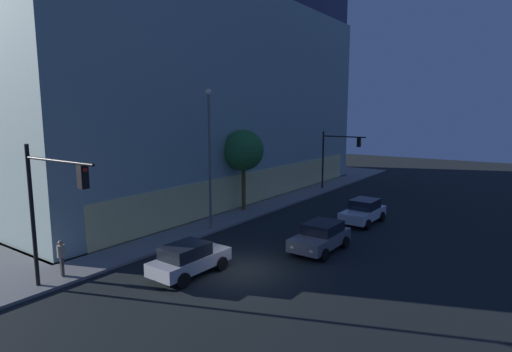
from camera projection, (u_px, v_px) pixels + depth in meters
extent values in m
plane|color=black|center=(243.00, 270.00, 20.64)|extent=(120.00, 120.00, 0.00)
cube|color=#4C4C51|center=(160.00, 186.00, 44.00)|extent=(38.34, 26.83, 0.15)
cube|color=#F3E58F|center=(259.00, 185.00, 36.37)|extent=(34.14, 0.60, 2.74)
cube|color=#90AAA5|center=(157.00, 100.00, 42.61)|extent=(37.94, 26.43, 18.15)
cylinder|color=black|center=(32.00, 216.00, 18.00)|extent=(0.18, 0.18, 6.40)
cylinder|color=black|center=(58.00, 161.00, 16.26)|extent=(0.16, 4.77, 0.12)
cube|color=black|center=(83.00, 177.00, 15.39)|extent=(0.32, 0.32, 0.90)
sphere|color=red|center=(85.00, 170.00, 15.25)|extent=(0.18, 0.18, 0.18)
cylinder|color=black|center=(323.00, 160.00, 42.14)|extent=(0.18, 0.18, 5.91)
cylinder|color=black|center=(344.00, 137.00, 40.45)|extent=(0.21, 4.50, 0.12)
cube|color=black|center=(359.00, 142.00, 39.61)|extent=(0.33, 0.33, 0.90)
sphere|color=yellow|center=(361.00, 142.00, 39.50)|extent=(0.18, 0.18, 0.18)
cylinder|color=slate|center=(210.00, 163.00, 27.08)|extent=(0.16, 0.16, 8.91)
sphere|color=#F9EFC6|center=(208.00, 92.00, 26.39)|extent=(0.44, 0.44, 0.44)
cylinder|color=brown|center=(244.00, 188.00, 32.82)|extent=(0.32, 0.32, 3.51)
sphere|color=#296F31|center=(243.00, 150.00, 32.35)|extent=(3.27, 3.27, 3.27)
cylinder|color=#4C473D|center=(63.00, 267.00, 19.39)|extent=(0.14, 0.14, 0.94)
cylinder|color=#4C473D|center=(62.00, 266.00, 19.52)|extent=(0.14, 0.14, 0.94)
cylinder|color=#A59984|center=(61.00, 251.00, 19.34)|extent=(0.36, 0.36, 0.58)
sphere|color=tan|center=(60.00, 243.00, 19.28)|extent=(0.24, 0.24, 0.24)
cube|color=#B7BABF|center=(190.00, 261.00, 20.01)|extent=(4.27, 1.84, 0.63)
cube|color=black|center=(185.00, 251.00, 19.66)|extent=(2.24, 1.62, 0.62)
cube|color=#F9F4CC|center=(211.00, 248.00, 21.96)|extent=(0.12, 0.20, 0.12)
cube|color=#F9F4CC|center=(226.00, 252.00, 21.34)|extent=(0.12, 0.20, 0.12)
cylinder|color=black|center=(197.00, 256.00, 21.61)|extent=(0.71, 0.26, 0.71)
cylinder|color=black|center=(221.00, 263.00, 20.59)|extent=(0.71, 0.26, 0.71)
cylinder|color=black|center=(158.00, 272.00, 19.52)|extent=(0.71, 0.26, 0.71)
cylinder|color=black|center=(183.00, 280.00, 18.50)|extent=(0.71, 0.26, 0.71)
cube|color=slate|center=(320.00, 239.00, 23.44)|extent=(4.35, 2.00, 0.68)
cube|color=black|center=(323.00, 227.00, 23.60)|extent=(2.30, 1.77, 0.59)
cube|color=#F9F4CC|center=(311.00, 251.00, 21.41)|extent=(0.12, 0.20, 0.12)
cube|color=#F9F4CC|center=(292.00, 247.00, 22.08)|extent=(0.12, 0.20, 0.12)
cylinder|color=black|center=(325.00, 255.00, 21.85)|extent=(0.70, 0.25, 0.70)
cylinder|color=black|center=(293.00, 248.00, 22.98)|extent=(0.70, 0.25, 0.70)
cylinder|color=black|center=(345.00, 242.00, 24.00)|extent=(0.70, 0.25, 0.70)
cylinder|color=black|center=(316.00, 236.00, 25.12)|extent=(0.70, 0.25, 0.70)
cube|color=silver|center=(363.00, 214.00, 29.37)|extent=(4.46, 2.01, 0.67)
cube|color=black|center=(365.00, 204.00, 29.53)|extent=(2.11, 1.75, 0.68)
cube|color=#F9F4CC|center=(358.00, 221.00, 27.34)|extent=(0.13, 0.20, 0.12)
cube|color=#F9F4CC|center=(342.00, 219.00, 28.01)|extent=(0.13, 0.20, 0.12)
cylinder|color=black|center=(368.00, 225.00, 27.79)|extent=(0.72, 0.26, 0.71)
cylinder|color=black|center=(342.00, 220.00, 28.90)|extent=(0.72, 0.26, 0.71)
cylinder|color=black|center=(382.00, 217.00, 29.94)|extent=(0.72, 0.26, 0.71)
cylinder|color=black|center=(358.00, 213.00, 31.06)|extent=(0.72, 0.26, 0.71)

